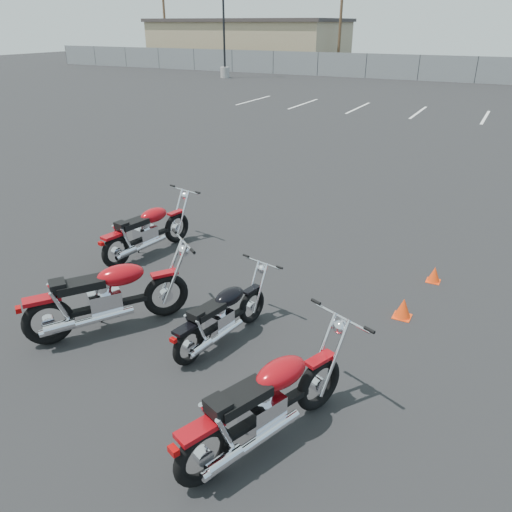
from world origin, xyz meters
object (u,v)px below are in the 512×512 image
at_px(motorcycle_second_black, 222,316).
at_px(motorcycle_third_red, 108,296).
at_px(motorcycle_front_red, 147,231).
at_px(motorcycle_rear_red, 266,403).

distance_m(motorcycle_second_black, motorcycle_third_red, 1.62).
relative_size(motorcycle_second_black, motorcycle_third_red, 0.84).
bearing_deg(motorcycle_third_red, motorcycle_second_black, 16.54).
bearing_deg(motorcycle_third_red, motorcycle_front_red, 116.51).
relative_size(motorcycle_front_red, motorcycle_second_black, 1.16).
bearing_deg(motorcycle_rear_red, motorcycle_front_red, 141.84).
bearing_deg(motorcycle_rear_red, motorcycle_second_black, 134.60).
xyz_separation_m(motorcycle_front_red, motorcycle_third_red, (1.13, -2.26, 0.06)).
bearing_deg(motorcycle_rear_red, motorcycle_third_red, 163.00).
bearing_deg(motorcycle_third_red, motorcycle_rear_red, -17.00).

